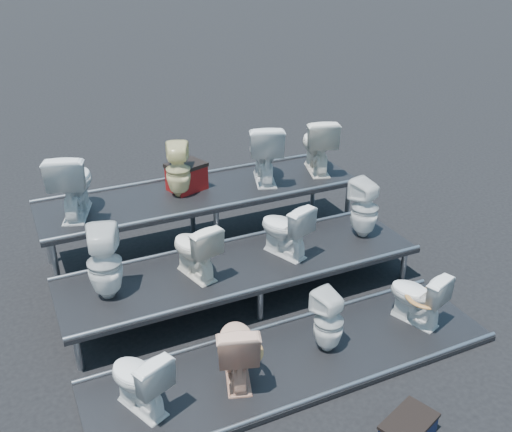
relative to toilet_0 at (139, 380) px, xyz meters
name	(u,v)px	position (x,y,z in m)	size (l,w,h in m)	color
ground	(243,296)	(1.57, 1.30, -0.39)	(80.00, 80.00, 0.00)	black
tier_front	(295,360)	(1.57, 0.00, -0.36)	(4.20, 1.20, 0.06)	black
tier_mid	(243,280)	(1.57, 1.30, -0.16)	(4.20, 1.20, 0.46)	black
tier_back	(204,220)	(1.57, 2.60, 0.04)	(4.20, 1.20, 0.86)	black
toilet_0	(139,380)	(0.00, 0.00, 0.00)	(0.36, 0.64, 0.65)	silver
toilet_1	(236,348)	(0.93, 0.00, 0.03)	(0.39, 0.69, 0.71)	tan
toilet_2	(329,321)	(1.94, 0.00, 0.01)	(0.30, 0.31, 0.67)	silver
toilet_3	(417,296)	(3.06, 0.00, 0.00)	(0.36, 0.63, 0.64)	silver
toilet_4	(105,263)	(0.02, 1.30, 0.47)	(0.36, 0.37, 0.80)	silver
toilet_5	(195,249)	(1.00, 1.30, 0.41)	(0.37, 0.65, 0.66)	white
toilet_6	(285,229)	(2.12, 1.30, 0.41)	(0.38, 0.66, 0.67)	silver
toilet_7	(365,208)	(3.24, 1.30, 0.45)	(0.34, 0.34, 0.75)	silver
toilet_8	(72,183)	(-0.04, 2.60, 0.88)	(0.45, 0.80, 0.81)	silver
toilet_9	(178,170)	(1.26, 2.60, 0.82)	(0.32, 0.32, 0.70)	beige
toilet_10	(264,152)	(2.48, 2.60, 0.88)	(0.46, 0.80, 0.82)	silver
toilet_11	(318,144)	(3.30, 2.60, 0.87)	(0.44, 0.77, 0.79)	white
red_crate	(187,178)	(1.41, 2.74, 0.63)	(0.44, 0.35, 0.32)	maroon
step_stool	(408,430)	(1.99, -1.25, -0.30)	(0.49, 0.29, 0.18)	#0E1633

